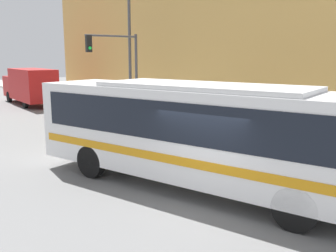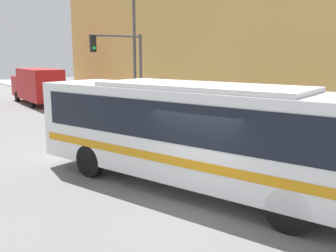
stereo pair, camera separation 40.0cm
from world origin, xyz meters
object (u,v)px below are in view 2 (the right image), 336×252
object	(u,v)px
street_lamp	(129,44)
pedestrian_near_corner	(209,116)
pedestrian_mid_block	(243,117)
delivery_truck	(37,85)
city_bus	(199,129)
parking_meter	(189,115)
traffic_light_pole	(123,61)
fire_hydrant	(216,131)

from	to	relation	value
street_lamp	pedestrian_near_corner	size ratio (longest dim) A/B	4.60
pedestrian_near_corner	pedestrian_mid_block	bearing A→B (deg)	-66.64
delivery_truck	pedestrian_mid_block	world-z (taller)	delivery_truck
delivery_truck	pedestrian_near_corner	world-z (taller)	delivery_truck
city_bus	parking_meter	size ratio (longest dim) A/B	8.92
pedestrian_mid_block	traffic_light_pole	bearing A→B (deg)	108.76
pedestrian_near_corner	pedestrian_mid_block	xyz separation A→B (m)	(0.69, -1.60, 0.11)
traffic_light_pole	street_lamp	xyz separation A→B (m)	(0.91, 0.88, 1.01)
traffic_light_pole	parking_meter	bearing A→B (deg)	-78.37
city_bus	street_lamp	xyz separation A→B (m)	(4.49, 12.09, 2.78)
street_lamp	pedestrian_near_corner	world-z (taller)	street_lamp
city_bus	fire_hydrant	size ratio (longest dim) A/B	15.40
fire_hydrant	pedestrian_near_corner	world-z (taller)	pedestrian_near_corner
street_lamp	pedestrian_mid_block	distance (m)	8.93
fire_hydrant	street_lamp	size ratio (longest dim) A/B	0.10
delivery_truck	fire_hydrant	xyz separation A→B (m)	(2.73, -18.60, -1.06)
delivery_truck	fire_hydrant	world-z (taller)	delivery_truck
city_bus	street_lamp	size ratio (longest dim) A/B	1.53
city_bus	pedestrian_mid_block	world-z (taller)	city_bus
fire_hydrant	parking_meter	size ratio (longest dim) A/B	0.58
delivery_truck	pedestrian_mid_block	xyz separation A→B (m)	(4.16, -18.88, -0.50)
parking_meter	pedestrian_near_corner	bearing A→B (deg)	-43.33
traffic_light_pole	city_bus	bearing A→B (deg)	-107.76
parking_meter	street_lamp	world-z (taller)	street_lamp
fire_hydrant	street_lamp	world-z (taller)	street_lamp
street_lamp	pedestrian_mid_block	size ratio (longest dim) A/B	4.12
fire_hydrant	parking_meter	xyz separation A→B (m)	(0.00, 2.02, 0.50)
city_bus	parking_meter	world-z (taller)	city_bus
traffic_light_pole	pedestrian_mid_block	xyz separation A→B (m)	(2.44, -7.18, -2.52)
city_bus	fire_hydrant	distance (m)	6.43
traffic_light_pole	parking_meter	size ratio (longest dim) A/B	3.88
delivery_truck	parking_meter	size ratio (longest dim) A/B	6.14
fire_hydrant	street_lamp	bearing A→B (deg)	90.73
fire_hydrant	city_bus	bearing A→B (deg)	-136.84
delivery_truck	street_lamp	world-z (taller)	street_lamp
city_bus	fire_hydrant	world-z (taller)	city_bus
pedestrian_mid_block	city_bus	bearing A→B (deg)	-146.24
traffic_light_pole	pedestrian_mid_block	distance (m)	7.99
fire_hydrant	traffic_light_pole	world-z (taller)	traffic_light_pole
pedestrian_mid_block	street_lamp	bearing A→B (deg)	100.76
delivery_truck	city_bus	bearing A→B (deg)	-94.66
city_bus	parking_meter	bearing A→B (deg)	35.96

